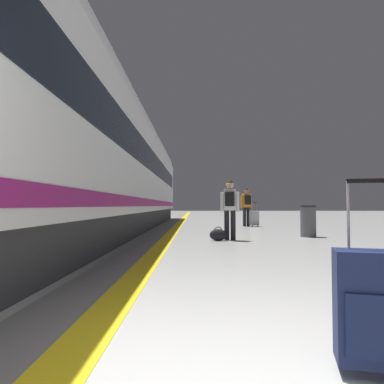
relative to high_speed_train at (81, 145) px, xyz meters
The scene contains 9 objects.
safety_line_strip 3.98m from the high_speed_train, 43.75° to the left, with size 0.36×80.00×0.01m, color yellow.
tactile_edge_band 3.77m from the high_speed_train, 49.26° to the left, with size 0.74×80.00×0.01m, color slate.
high_speed_train is the anchor object (origin of this frame).
rolling_suitcase_foreground 8.55m from the high_speed_train, 61.69° to the right, with size 0.42×0.31×1.05m.
passenger_near 4.21m from the high_speed_train, ahead, with size 0.49×0.32×1.56m.
duffel_bag_near 4.29m from the high_speed_train, ahead, with size 0.44×0.26×0.36m.
passenger_mid 8.22m from the high_speed_train, 49.54° to the left, with size 0.50×0.39×1.67m.
suitcase_mid 8.49m from the high_speed_train, 47.49° to the left, with size 0.44×0.36×1.05m.
waste_bin 6.66m from the high_speed_train, ahead, with size 0.46×0.46×0.91m.
Camera 1 is at (-0.13, -1.33, 0.90)m, focal length 33.00 mm.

